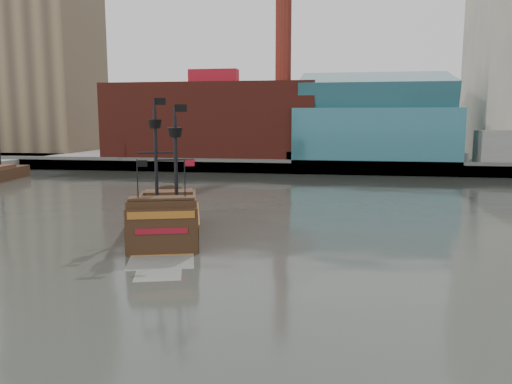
# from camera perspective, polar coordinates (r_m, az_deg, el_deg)

# --- Properties ---
(ground) EXTENTS (400.00, 400.00, 0.00)m
(ground) POSITION_cam_1_polar(r_m,az_deg,el_deg) (30.81, 1.87, -10.64)
(ground) COLOR #2A2C27
(ground) RESTS_ON ground
(promenade_far) EXTENTS (220.00, 60.00, 2.00)m
(promenade_far) POSITION_cam_1_polar(r_m,az_deg,el_deg) (121.27, 7.79, 4.00)
(promenade_far) COLOR slate
(promenade_far) RESTS_ON ground
(seawall) EXTENTS (220.00, 1.00, 2.60)m
(seawall) POSITION_cam_1_polar(r_m,az_deg,el_deg) (91.87, 7.18, 2.83)
(seawall) COLOR #4C4C49
(seawall) RESTS_ON ground
(skyline) EXTENTS (149.00, 45.00, 62.00)m
(skyline) POSITION_cam_1_polar(r_m,az_deg,el_deg) (114.37, 10.61, 15.51)
(skyline) COLOR brown
(skyline) RESTS_ON promenade_far
(pirate_ship) EXTENTS (9.77, 17.73, 12.72)m
(pirate_ship) POSITION_cam_1_polar(r_m,az_deg,el_deg) (43.94, -10.20, -3.44)
(pirate_ship) COLOR black
(pirate_ship) RESTS_ON ground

